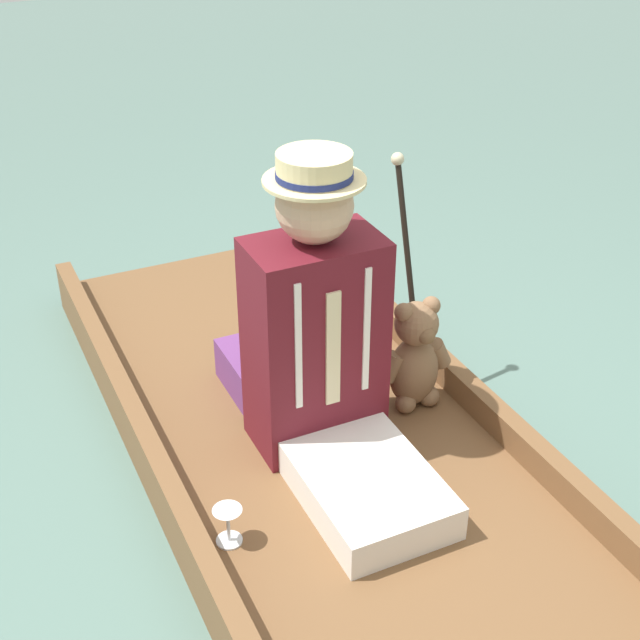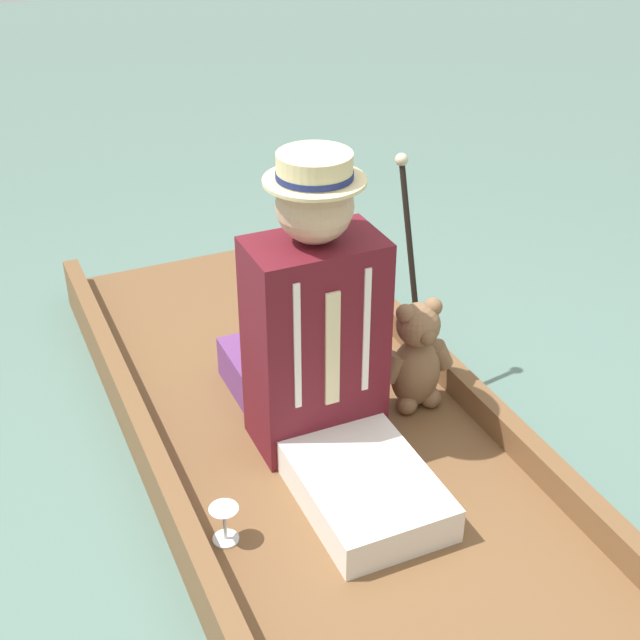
{
  "view_description": "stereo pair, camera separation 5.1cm",
  "coord_description": "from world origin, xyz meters",
  "px_view_note": "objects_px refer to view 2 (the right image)",
  "views": [
    {
      "loc": [
        0.95,
        1.84,
        1.86
      ],
      "look_at": [
        0.01,
        -0.15,
        0.54
      ],
      "focal_mm": 50.0,
      "sensor_mm": 36.0,
      "label": 1
    },
    {
      "loc": [
        0.91,
        1.86,
        1.86
      ],
      "look_at": [
        0.01,
        -0.15,
        0.54
      ],
      "focal_mm": 50.0,
      "sensor_mm": 36.0,
      "label": 2
    }
  ],
  "objects_px": {
    "teddy_bear": "(417,358)",
    "wine_glass": "(224,517)",
    "seated_person": "(325,349)",
    "walking_cane": "(410,249)"
  },
  "relations": [
    {
      "from": "teddy_bear",
      "to": "wine_glass",
      "type": "xyz_separation_m",
      "value": [
        0.77,
        0.34,
        -0.1
      ]
    },
    {
      "from": "wine_glass",
      "to": "teddy_bear",
      "type": "bearing_deg",
      "value": -156.25
    },
    {
      "from": "seated_person",
      "to": "walking_cane",
      "type": "distance_m",
      "value": 0.57
    },
    {
      "from": "seated_person",
      "to": "wine_glass",
      "type": "bearing_deg",
      "value": 40.0
    },
    {
      "from": "teddy_bear",
      "to": "walking_cane",
      "type": "xyz_separation_m",
      "value": [
        -0.09,
        -0.24,
        0.26
      ]
    },
    {
      "from": "wine_glass",
      "to": "walking_cane",
      "type": "bearing_deg",
      "value": -146.15
    },
    {
      "from": "seated_person",
      "to": "wine_glass",
      "type": "height_order",
      "value": "seated_person"
    },
    {
      "from": "teddy_bear",
      "to": "walking_cane",
      "type": "bearing_deg",
      "value": -111.33
    },
    {
      "from": "seated_person",
      "to": "walking_cane",
      "type": "relative_size",
      "value": 1.24
    },
    {
      "from": "seated_person",
      "to": "walking_cane",
      "type": "bearing_deg",
      "value": -136.74
    }
  ]
}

